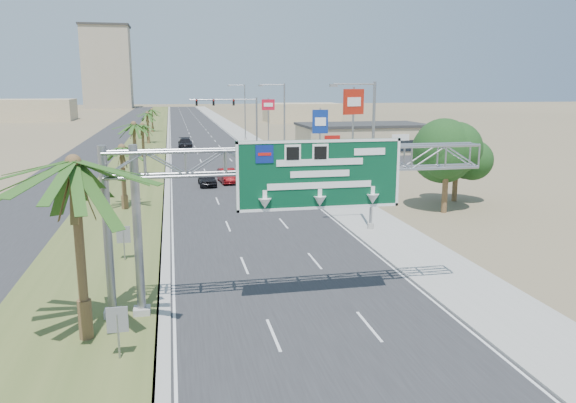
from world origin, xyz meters
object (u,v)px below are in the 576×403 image
(car_left_lane, at_px, (207,179))
(palm_near, at_px, (73,164))
(signal_mast, at_px, (243,119))
(store_building, at_px, (362,139))
(pole_sign_red_far, at_px, (268,108))
(car_right_lane, at_px, (259,155))
(car_far, at_px, (185,143))
(pole_sign_blue, at_px, (320,123))
(pole_sign_red_near, at_px, (353,108))
(car_mid_lane, at_px, (227,176))
(sign_gantry, at_px, (282,173))

(car_left_lane, bearing_deg, palm_near, -102.51)
(palm_near, distance_m, signal_mast, 65.60)
(store_building, relative_size, pole_sign_red_far, 2.35)
(car_right_lane, distance_m, car_far, 19.69)
(palm_near, xyz_separation_m, pole_sign_blue, (22.20, 48.24, -1.90))
(pole_sign_red_near, distance_m, pole_sign_red_far, 43.62)
(car_mid_lane, distance_m, pole_sign_red_near, 14.43)
(car_left_lane, distance_m, car_far, 34.83)
(sign_gantry, relative_size, pole_sign_blue, 2.41)
(car_mid_lane, height_order, pole_sign_red_far, pole_sign_red_far)
(sign_gantry, bearing_deg, palm_near, -166.68)
(signal_mast, distance_m, car_far, 10.74)
(car_left_lane, bearing_deg, pole_sign_red_near, -14.78)
(car_far, height_order, pole_sign_blue, pole_sign_blue)
(sign_gantry, height_order, pole_sign_red_far, pole_sign_red_far)
(car_left_lane, distance_m, car_mid_lane, 2.49)
(sign_gantry, bearing_deg, car_left_lane, 92.32)
(car_left_lane, height_order, pole_sign_red_far, pole_sign_red_far)
(car_far, height_order, pole_sign_red_near, pole_sign_red_near)
(sign_gantry, bearing_deg, pole_sign_red_far, 80.72)
(signal_mast, bearing_deg, car_left_lane, -104.07)
(palm_near, xyz_separation_m, car_left_lane, (6.84, 33.93, -6.22))
(sign_gantry, relative_size, car_right_lane, 3.06)
(car_left_lane, height_order, pole_sign_blue, pole_sign_blue)
(pole_sign_red_near, bearing_deg, store_building, 69.16)
(car_right_lane, bearing_deg, car_far, 123.78)
(pole_sign_red_far, bearing_deg, pole_sign_red_near, -88.93)
(pole_sign_red_far, bearing_deg, palm_near, -105.06)
(store_building, bearing_deg, car_far, 157.22)
(palm_near, bearing_deg, car_far, 85.31)
(pole_sign_red_near, bearing_deg, sign_gantry, -113.79)
(car_right_lane, bearing_deg, car_left_lane, -108.00)
(car_far, bearing_deg, palm_near, -94.14)
(sign_gantry, height_order, palm_near, palm_near)
(car_far, bearing_deg, pole_sign_red_far, 21.21)
(signal_mast, height_order, car_mid_lane, signal_mast)
(palm_near, relative_size, pole_sign_red_near, 0.87)
(car_right_lane, relative_size, car_far, 1.00)
(signal_mast, distance_m, car_mid_lane, 29.55)
(sign_gantry, distance_m, car_far, 67.06)
(car_left_lane, bearing_deg, car_far, 90.87)
(sign_gantry, xyz_separation_m, palm_near, (-8.14, -1.93, 0.87))
(palm_near, bearing_deg, sign_gantry, 13.32)
(pole_sign_blue, bearing_deg, car_mid_lane, -135.43)
(car_right_lane, xyz_separation_m, car_far, (-9.06, 17.49, 0.03))
(car_left_lane, xyz_separation_m, pole_sign_red_near, (13.91, -3.38, 6.91))
(car_left_lane, height_order, pole_sign_red_near, pole_sign_red_near)
(car_right_lane, relative_size, pole_sign_blue, 0.79)
(car_far, bearing_deg, store_building, -22.23)
(palm_near, distance_m, car_right_lane, 53.67)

